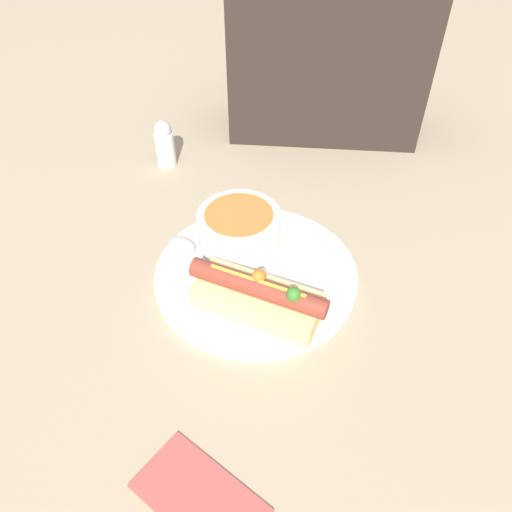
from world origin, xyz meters
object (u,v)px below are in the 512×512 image
(soup_bowl, at_px, (239,228))
(salt_shaker, at_px, (165,144))
(spoon, at_px, (191,252))
(seated_diner, at_px, (332,15))
(hot_dog, at_px, (258,297))

(soup_bowl, relative_size, salt_shaker, 1.39)
(spoon, bearing_deg, seated_diner, -78.63)
(spoon, height_order, seated_diner, seated_diner)
(hot_dog, bearing_deg, spoon, 156.79)
(soup_bowl, relative_size, seated_diner, 0.24)
(seated_diner, bearing_deg, salt_shaker, -150.72)
(soup_bowl, bearing_deg, seated_diner, 71.98)
(hot_dog, relative_size, spoon, 1.15)
(soup_bowl, xyz_separation_m, salt_shaker, (-0.15, 0.21, -0.00))
(salt_shaker, relative_size, seated_diner, 0.17)
(salt_shaker, bearing_deg, soup_bowl, -53.93)
(hot_dog, xyz_separation_m, soup_bowl, (-0.04, 0.12, 0.01))
(spoon, relative_size, seated_diner, 0.31)
(hot_dog, height_order, seated_diner, seated_diner)
(hot_dog, distance_m, salt_shaker, 0.38)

